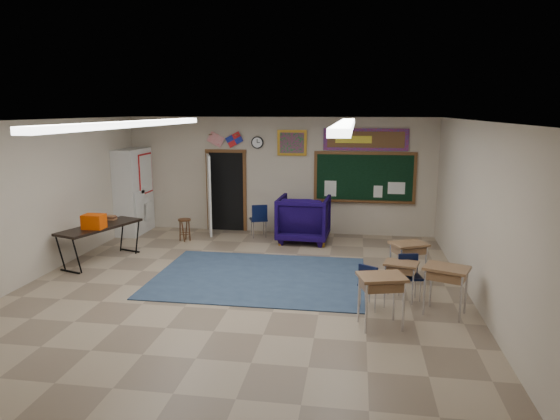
# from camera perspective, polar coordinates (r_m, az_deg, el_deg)

# --- Properties ---
(floor) EXTENTS (9.00, 9.00, 0.00)m
(floor) POSITION_cam_1_polar(r_m,az_deg,el_deg) (9.03, -4.62, -9.25)
(floor) COLOR gray
(floor) RESTS_ON ground
(back_wall) EXTENTS (8.00, 0.04, 3.00)m
(back_wall) POSITION_cam_1_polar(r_m,az_deg,el_deg) (12.98, -0.15, 3.96)
(back_wall) COLOR #BCAF98
(back_wall) RESTS_ON floor
(front_wall) EXTENTS (8.00, 0.04, 3.00)m
(front_wall) POSITION_cam_1_polar(r_m,az_deg,el_deg) (4.54, -18.34, -10.93)
(front_wall) COLOR #BCAF98
(front_wall) RESTS_ON floor
(left_wall) EXTENTS (0.04, 9.00, 3.00)m
(left_wall) POSITION_cam_1_polar(r_m,az_deg,el_deg) (10.31, -26.96, 0.77)
(left_wall) COLOR #BCAF98
(left_wall) RESTS_ON floor
(right_wall) EXTENTS (0.04, 9.00, 3.00)m
(right_wall) POSITION_cam_1_polar(r_m,az_deg,el_deg) (8.63, 22.03, -0.68)
(right_wall) COLOR #BCAF98
(right_wall) RESTS_ON floor
(ceiling) EXTENTS (8.00, 9.00, 0.04)m
(ceiling) POSITION_cam_1_polar(r_m,az_deg,el_deg) (8.46, -4.95, 10.13)
(ceiling) COLOR beige
(ceiling) RESTS_ON back_wall
(area_rug) EXTENTS (4.00, 3.00, 0.02)m
(area_rug) POSITION_cam_1_polar(r_m,az_deg,el_deg) (9.73, -2.37, -7.64)
(area_rug) COLOR #324660
(area_rug) RESTS_ON floor
(fluorescent_strips) EXTENTS (3.86, 6.00, 0.10)m
(fluorescent_strips) POSITION_cam_1_polar(r_m,az_deg,el_deg) (8.46, -4.95, 9.73)
(fluorescent_strips) COLOR white
(fluorescent_strips) RESTS_ON ceiling
(doorway) EXTENTS (1.10, 0.89, 2.16)m
(doorway) POSITION_cam_1_polar(r_m,az_deg,el_deg) (13.22, -6.70, 2.08)
(doorway) COLOR black
(doorway) RESTS_ON back_wall
(chalkboard) EXTENTS (2.55, 0.14, 1.30)m
(chalkboard) POSITION_cam_1_polar(r_m,az_deg,el_deg) (12.80, 9.62, 3.53)
(chalkboard) COLOR brown
(chalkboard) RESTS_ON back_wall
(bulletin_board) EXTENTS (2.10, 0.05, 0.55)m
(bulletin_board) POSITION_cam_1_polar(r_m,az_deg,el_deg) (12.71, 9.76, 7.94)
(bulletin_board) COLOR red
(bulletin_board) RESTS_ON back_wall
(framed_art_print) EXTENTS (0.75, 0.05, 0.65)m
(framed_art_print) POSITION_cam_1_polar(r_m,az_deg,el_deg) (12.82, 1.38, 7.68)
(framed_art_print) COLOR #9F721E
(framed_art_print) RESTS_ON back_wall
(wall_clock) EXTENTS (0.32, 0.05, 0.32)m
(wall_clock) POSITION_cam_1_polar(r_m,az_deg,el_deg) (12.96, -2.60, 7.71)
(wall_clock) COLOR black
(wall_clock) RESTS_ON back_wall
(wall_flags) EXTENTS (1.16, 0.06, 0.70)m
(wall_flags) POSITION_cam_1_polar(r_m,az_deg,el_deg) (13.12, -6.31, 8.27)
(wall_flags) COLOR red
(wall_flags) RESTS_ON back_wall
(storage_cabinet) EXTENTS (0.59, 1.25, 2.20)m
(storage_cabinet) POSITION_cam_1_polar(r_m,az_deg,el_deg) (13.51, -16.36, 2.07)
(storage_cabinet) COLOR silver
(storage_cabinet) RESTS_ON floor
(wingback_armchair) EXTENTS (1.27, 1.30, 1.13)m
(wingback_armchair) POSITION_cam_1_polar(r_m,az_deg,el_deg) (12.20, 2.73, -0.99)
(wingback_armchair) COLOR black
(wingback_armchair) RESTS_ON floor
(student_chair_reading) EXTENTS (0.55, 0.55, 0.86)m
(student_chair_reading) POSITION_cam_1_polar(r_m,az_deg,el_deg) (12.65, -2.47, -1.18)
(student_chair_reading) COLOR black
(student_chair_reading) RESTS_ON floor
(student_chair_desk_a) EXTENTS (0.53, 0.53, 0.76)m
(student_chair_desk_a) POSITION_cam_1_polar(r_m,az_deg,el_deg) (8.31, 10.57, -8.51)
(student_chair_desk_a) COLOR black
(student_chair_desk_a) RESTS_ON floor
(student_chair_desk_b) EXTENTS (0.44, 0.44, 0.75)m
(student_chair_desk_b) POSITION_cam_1_polar(r_m,az_deg,el_deg) (8.82, 14.64, -7.51)
(student_chair_desk_b) COLOR black
(student_chair_desk_b) RESTS_ON floor
(student_desk_front_left) EXTENTS (0.63, 0.53, 0.66)m
(student_desk_front_left) POSITION_cam_1_polar(r_m,az_deg,el_deg) (8.77, 13.62, -7.65)
(student_desk_front_left) COLOR brown
(student_desk_front_left) RESTS_ON floor
(student_desk_front_right) EXTENTS (0.77, 0.70, 0.76)m
(student_desk_front_right) POSITION_cam_1_polar(r_m,az_deg,el_deg) (9.65, 14.43, -5.57)
(student_desk_front_right) COLOR brown
(student_desk_front_right) RESTS_ON floor
(student_desk_back_left) EXTENTS (0.78, 0.66, 0.80)m
(student_desk_back_left) POSITION_cam_1_polar(r_m,az_deg,el_deg) (7.62, 11.46, -9.86)
(student_desk_back_left) COLOR brown
(student_desk_back_left) RESTS_ON floor
(student_desk_back_right) EXTENTS (0.79, 0.70, 0.78)m
(student_desk_back_right) POSITION_cam_1_polar(r_m,az_deg,el_deg) (8.32, 18.39, -8.45)
(student_desk_back_right) COLOR brown
(student_desk_back_right) RESTS_ON floor
(folding_table) EXTENTS (1.19, 1.99, 1.08)m
(folding_table) POSITION_cam_1_polar(r_m,az_deg,el_deg) (11.24, -19.79, -3.46)
(folding_table) COLOR black
(folding_table) RESTS_ON floor
(wooden_stool) EXTENTS (0.31, 0.31, 0.55)m
(wooden_stool) POSITION_cam_1_polar(r_m,az_deg,el_deg) (12.49, -10.84, -2.21)
(wooden_stool) COLOR #4D2F17
(wooden_stool) RESTS_ON floor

